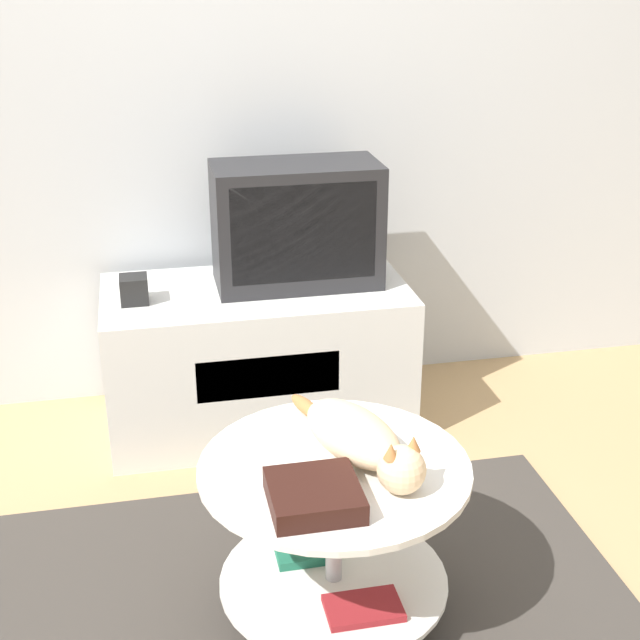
{
  "coord_description": "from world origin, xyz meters",
  "views": [
    {
      "loc": [
        -0.34,
        -1.81,
        1.69
      ],
      "look_at": [
        0.17,
        0.64,
        0.62
      ],
      "focal_mm": 50.0,
      "sensor_mm": 36.0,
      "label": 1
    }
  ],
  "objects_px": {
    "tv": "(297,225)",
    "cat": "(361,439)",
    "speaker": "(134,290)",
    "dvd_box": "(314,495)"
  },
  "relations": [
    {
      "from": "tv",
      "to": "dvd_box",
      "type": "height_order",
      "value": "tv"
    },
    {
      "from": "speaker",
      "to": "dvd_box",
      "type": "height_order",
      "value": "speaker"
    },
    {
      "from": "tv",
      "to": "cat",
      "type": "distance_m",
      "value": 1.14
    },
    {
      "from": "dvd_box",
      "to": "speaker",
      "type": "bearing_deg",
      "value": 107.42
    },
    {
      "from": "cat",
      "to": "tv",
      "type": "bearing_deg",
      "value": 157.64
    },
    {
      "from": "cat",
      "to": "dvd_box",
      "type": "bearing_deg",
      "value": -61.38
    },
    {
      "from": "speaker",
      "to": "cat",
      "type": "relative_size",
      "value": 0.17
    },
    {
      "from": "speaker",
      "to": "dvd_box",
      "type": "xyz_separation_m",
      "value": [
        0.38,
        -1.22,
        -0.08
      ]
    },
    {
      "from": "tv",
      "to": "cat",
      "type": "xyz_separation_m",
      "value": [
        -0.05,
        -1.12,
        -0.22
      ]
    },
    {
      "from": "speaker",
      "to": "cat",
      "type": "bearing_deg",
      "value": -62.81
    }
  ]
}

